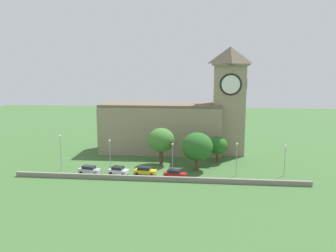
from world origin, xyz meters
name	(u,v)px	position (x,y,z in m)	size (l,w,h in m)	color
ground_plane	(168,156)	(0.00, 15.00, 0.00)	(200.00, 200.00, 0.00)	#3D6633
church	(179,120)	(2.35, 19.73, 8.40)	(37.44, 11.29, 27.03)	gray
quay_barrier	(158,179)	(0.00, -4.48, 0.49)	(58.72, 0.70, 0.98)	gray
car_silver	(90,170)	(-14.99, -1.34, 0.88)	(5.00, 2.78, 1.74)	silver
car_white	(119,170)	(-8.86, -0.99, 0.84)	(4.39, 2.94, 1.66)	silver
car_yellow	(145,171)	(-3.25, -0.91, 0.89)	(4.76, 2.48, 1.76)	gold
car_red	(175,174)	(3.13, -1.95, 0.85)	(4.80, 2.75, 1.67)	red
streetlamp_west_end	(60,147)	(-21.79, 0.29, 5.15)	(0.44, 0.44, 7.83)	#9EA0A5
streetlamp_west_mid	(110,150)	(-11.01, 0.51, 4.71)	(0.44, 0.44, 7.06)	#9EA0A5
streetlamp_central	(173,153)	(2.30, 1.14, 4.36)	(0.44, 0.44, 6.46)	#9EA0A5
streetlamp_east_mid	(237,154)	(15.55, 0.44, 4.68)	(0.44, 0.44, 7.00)	#9EA0A5
streetlamp_east_end	(285,155)	(25.37, 1.37, 4.45)	(0.44, 0.44, 6.60)	#9EA0A5
tree_riverside_west	(197,147)	(7.39, 3.82, 5.21)	(6.73, 6.73, 8.27)	brown
tree_churchyard	(161,140)	(-0.89, 7.33, 5.67)	(6.10, 6.10, 8.46)	brown
tree_riverside_east	(217,145)	(11.96, 10.45, 4.05)	(4.62, 4.62, 6.16)	brown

